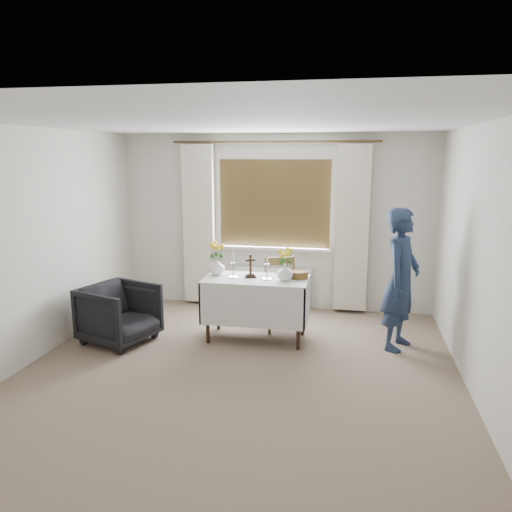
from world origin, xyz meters
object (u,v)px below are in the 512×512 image
(armchair, at_px, (119,314))
(flower_vase_right, at_px, (285,272))
(wooden_cross, at_px, (250,266))
(altar_table, at_px, (256,309))
(wooden_chair, at_px, (282,294))
(flower_vase_left, at_px, (217,266))
(person, at_px, (401,279))

(armchair, distance_m, flower_vase_right, 2.03)
(wooden_cross, xyz_separation_m, flower_vase_right, (0.42, -0.07, -0.04))
(wooden_cross, bearing_deg, altar_table, -41.75)
(wooden_chair, xyz_separation_m, flower_vase_left, (-0.76, -0.33, 0.41))
(person, xyz_separation_m, wooden_cross, (-1.74, -0.02, 0.09))
(armchair, relative_size, flower_vase_right, 3.85)
(wooden_cross, relative_size, flower_vase_left, 1.35)
(person, bearing_deg, altar_table, 115.09)
(wooden_chair, bearing_deg, altar_table, -138.64)
(altar_table, relative_size, flower_vase_right, 6.20)
(flower_vase_left, bearing_deg, flower_vase_right, -8.48)
(altar_table, xyz_separation_m, flower_vase_right, (0.35, -0.04, 0.48))
(flower_vase_right, bearing_deg, wooden_cross, 170.52)
(armchair, bearing_deg, flower_vase_right, -60.73)
(person, height_order, wooden_cross, person)
(armchair, bearing_deg, altar_table, -57.17)
(altar_table, distance_m, flower_vase_right, 0.60)
(altar_table, distance_m, person, 1.73)
(wooden_chair, xyz_separation_m, person, (1.42, -0.36, 0.36))
(altar_table, relative_size, armchair, 1.61)
(wooden_cross, distance_m, flower_vase_left, 0.44)
(flower_vase_left, bearing_deg, armchair, -155.32)
(person, bearing_deg, flower_vase_left, 112.26)
(flower_vase_left, distance_m, flower_vase_right, 0.87)
(person, distance_m, flower_vase_left, 2.18)
(altar_table, bearing_deg, flower_vase_left, 169.94)
(person, bearing_deg, wooden_chair, 98.80)
(altar_table, relative_size, flower_vase_left, 5.97)
(person, bearing_deg, wooden_cross, 113.91)
(wooden_chair, distance_m, wooden_cross, 0.67)
(altar_table, bearing_deg, wooden_chair, 59.16)
(person, relative_size, wooden_cross, 5.81)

